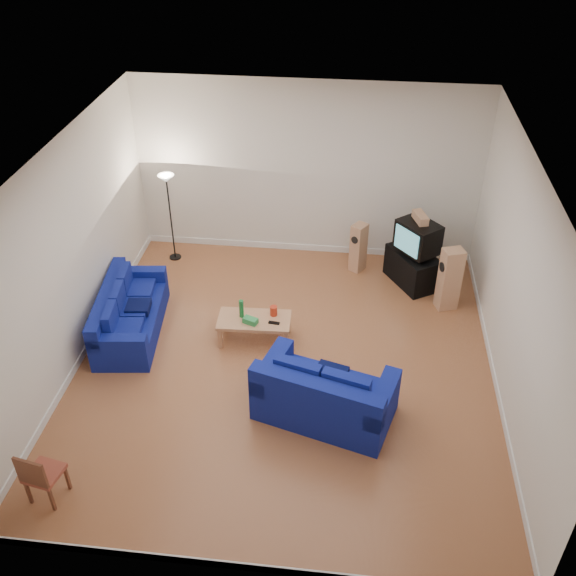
# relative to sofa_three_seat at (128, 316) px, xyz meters

# --- Properties ---
(room) EXTENTS (6.01, 6.51, 3.21)m
(room) POSITION_rel_sofa_three_seat_xyz_m (2.50, -0.52, 1.26)
(room) COLOR brown
(room) RESTS_ON ground
(sofa_three_seat) EXTENTS (1.06, 2.03, 0.75)m
(sofa_three_seat) POSITION_rel_sofa_three_seat_xyz_m (0.00, 0.00, 0.00)
(sofa_three_seat) COLOR navy
(sofa_three_seat) RESTS_ON ground
(sofa_loveseat) EXTENTS (1.96, 1.43, 0.88)m
(sofa_loveseat) POSITION_rel_sofa_three_seat_xyz_m (3.13, -1.46, 0.05)
(sofa_loveseat) COLOR navy
(sofa_loveseat) RESTS_ON ground
(coffee_table) EXTENTS (1.11, 0.59, 0.40)m
(coffee_table) POSITION_rel_sofa_three_seat_xyz_m (1.97, 0.01, 0.06)
(coffee_table) COLOR tan
(coffee_table) RESTS_ON ground
(bottle) EXTENTS (0.07, 0.07, 0.30)m
(bottle) POSITION_rel_sofa_three_seat_xyz_m (1.78, 0.05, 0.27)
(bottle) COLOR #197233
(bottle) RESTS_ON coffee_table
(tissue_box) EXTENTS (0.24, 0.19, 0.09)m
(tissue_box) POSITION_rel_sofa_three_seat_xyz_m (1.94, -0.09, 0.16)
(tissue_box) COLOR green
(tissue_box) RESTS_ON coffee_table
(red_canister) EXTENTS (0.15, 0.15, 0.15)m
(red_canister) POSITION_rel_sofa_three_seat_xyz_m (2.25, 0.15, 0.19)
(red_canister) COLOR red
(red_canister) RESTS_ON coffee_table
(remote) EXTENTS (0.17, 0.07, 0.02)m
(remote) POSITION_rel_sofa_three_seat_xyz_m (2.29, -0.06, 0.13)
(remote) COLOR black
(remote) RESTS_ON coffee_table
(tv_stand) EXTENTS (0.96, 1.09, 0.59)m
(tv_stand) POSITION_rel_sofa_three_seat_xyz_m (4.42, 1.87, 0.01)
(tv_stand) COLOR black
(tv_stand) RESTS_ON ground
(av_receiver) EXTENTS (0.49, 0.51, 0.09)m
(av_receiver) POSITION_rel_sofa_three_seat_xyz_m (4.43, 1.85, 0.35)
(av_receiver) COLOR black
(av_receiver) RESTS_ON tv_stand
(television) EXTENTS (0.81, 0.82, 0.52)m
(television) POSITION_rel_sofa_three_seat_xyz_m (4.44, 1.82, 0.66)
(television) COLOR black
(television) RESTS_ON av_receiver
(centre_speaker) EXTENTS (0.26, 0.41, 0.13)m
(centre_speaker) POSITION_rel_sofa_three_seat_xyz_m (4.44, 1.90, 0.98)
(centre_speaker) COLOR tan
(centre_speaker) RESTS_ON television
(speaker_left) EXTENTS (0.32, 0.34, 0.90)m
(speaker_left) POSITION_rel_sofa_three_seat_xyz_m (3.48, 2.18, 0.17)
(speaker_left) COLOR tan
(speaker_left) RESTS_ON ground
(speaker_right) EXTENTS (0.39, 0.34, 1.08)m
(speaker_right) POSITION_rel_sofa_three_seat_xyz_m (4.95, 1.22, 0.26)
(speaker_right) COLOR tan
(speaker_right) RESTS_ON ground
(floor_lamp) EXTENTS (0.28, 0.28, 1.65)m
(floor_lamp) POSITION_rel_sofa_three_seat_xyz_m (0.15, 2.18, 1.09)
(floor_lamp) COLOR black
(floor_lamp) RESTS_ON ground
(dining_chair) EXTENTS (0.44, 0.44, 0.79)m
(dining_chair) POSITION_rel_sofa_three_seat_xyz_m (0.04, -3.15, 0.16)
(dining_chair) COLOR brown
(dining_chair) RESTS_ON ground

